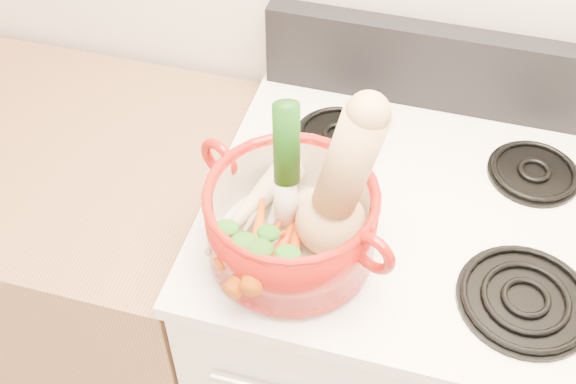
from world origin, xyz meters
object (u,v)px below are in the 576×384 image
(stove_body, at_px, (394,347))
(leek, at_px, (285,171))
(dutch_oven, at_px, (291,222))
(squash, at_px, (344,183))

(stove_body, height_order, leek, leek)
(dutch_oven, bearing_deg, squash, 28.94)
(dutch_oven, height_order, leek, leek)
(leek, bearing_deg, dutch_oven, -73.71)
(squash, distance_m, leek, 0.10)
(leek, bearing_deg, stove_body, 13.24)
(stove_body, distance_m, leek, 0.72)
(squash, xyz_separation_m, leek, (-0.10, 0.01, -0.01))
(squash, bearing_deg, stove_body, 44.92)
(stove_body, relative_size, dutch_oven, 3.29)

